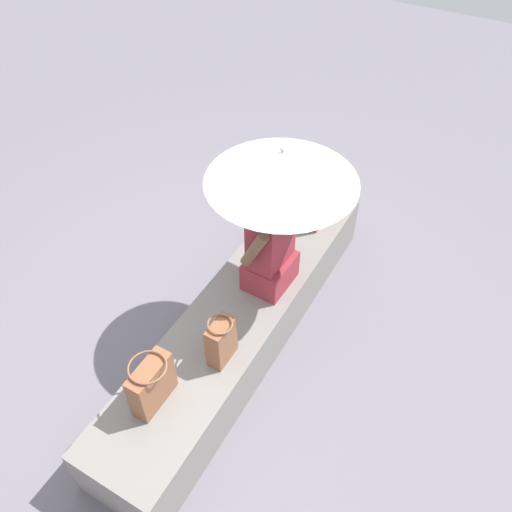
{
  "coord_description": "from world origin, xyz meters",
  "views": [
    {
      "loc": [
        1.92,
        1.21,
        3.17
      ],
      "look_at": [
        -0.13,
        0.04,
        0.78
      ],
      "focal_mm": 36.84,
      "sensor_mm": 36.0,
      "label": 1
    }
  ],
  "objects_px": {
    "person_seated": "(271,241)",
    "tote_bag_canvas": "(221,341)",
    "parasol": "(282,167)",
    "shoulder_bag_spare": "(152,384)",
    "handbag_black": "(320,204)"
  },
  "relations": [
    {
      "from": "handbag_black",
      "to": "tote_bag_canvas",
      "type": "distance_m",
      "value": 1.44
    },
    {
      "from": "parasol",
      "to": "tote_bag_canvas",
      "type": "xyz_separation_m",
      "value": [
        0.7,
        -0.01,
        -0.83
      ]
    },
    {
      "from": "handbag_black",
      "to": "tote_bag_canvas",
      "type": "relative_size",
      "value": 1.03
    },
    {
      "from": "parasol",
      "to": "shoulder_bag_spare",
      "type": "distance_m",
      "value": 1.42
    },
    {
      "from": "person_seated",
      "to": "handbag_black",
      "type": "bearing_deg",
      "value": 178.27
    },
    {
      "from": "person_seated",
      "to": "handbag_black",
      "type": "height_order",
      "value": "person_seated"
    },
    {
      "from": "tote_bag_canvas",
      "to": "person_seated",
      "type": "bearing_deg",
      "value": -176.23
    },
    {
      "from": "person_seated",
      "to": "tote_bag_canvas",
      "type": "distance_m",
      "value": 0.73
    },
    {
      "from": "person_seated",
      "to": "tote_bag_canvas",
      "type": "height_order",
      "value": "person_seated"
    },
    {
      "from": "person_seated",
      "to": "parasol",
      "type": "bearing_deg",
      "value": 98.14
    },
    {
      "from": "handbag_black",
      "to": "shoulder_bag_spare",
      "type": "xyz_separation_m",
      "value": [
        1.88,
        -0.16,
        -0.0
      ]
    },
    {
      "from": "handbag_black",
      "to": "tote_bag_canvas",
      "type": "xyz_separation_m",
      "value": [
        1.44,
        0.02,
        -0.01
      ]
    },
    {
      "from": "person_seated",
      "to": "shoulder_bag_spare",
      "type": "height_order",
      "value": "person_seated"
    },
    {
      "from": "parasol",
      "to": "handbag_black",
      "type": "bearing_deg",
      "value": -177.56
    },
    {
      "from": "tote_bag_canvas",
      "to": "shoulder_bag_spare",
      "type": "bearing_deg",
      "value": -22.2
    }
  ]
}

